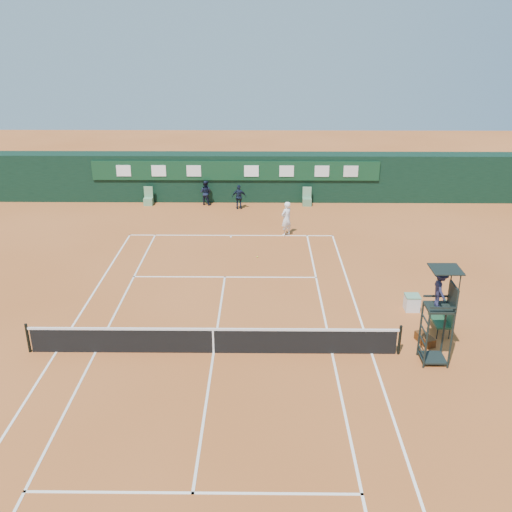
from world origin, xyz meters
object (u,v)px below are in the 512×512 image
Objects in this scene: tennis_net at (213,340)px; cooler at (412,303)px; player_bench at (443,317)px; player at (286,219)px; umpire_chair at (440,296)px.

cooler is at bearing 23.32° from tennis_net.
player_bench reaches higher than cooler.
player reaches higher than player_bench.
tennis_net is 3.77× the size of umpire_chair.
player_bench is 11.68m from player.
player is at bearing 117.43° from player_bench.
umpire_chair is at bearing -114.18° from player_bench.
tennis_net is 10.75× the size of player_bench.
umpire_chair is at bearing -3.55° from tennis_net.
cooler is at bearing 112.27° from player_bench.
player_bench is at bearing 65.82° from umpire_chair.
player is at bearing 76.03° from tennis_net.
player_bench is (8.35, 1.58, 0.09)m from tennis_net.
tennis_net is 7.70m from umpire_chair.
player_bench is 1.86× the size of cooler.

